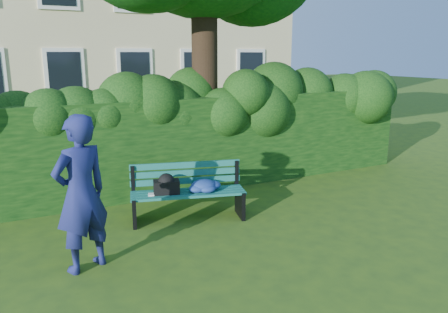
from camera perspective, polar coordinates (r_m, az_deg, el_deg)
name	(u,v)px	position (r m, az deg, el deg)	size (l,w,h in m)	color
ground	(241,223)	(6.99, 2.26, -8.61)	(80.00, 80.00, 0.00)	#2D4B18
hedge	(187,142)	(8.64, -4.82, 1.84)	(10.00, 1.00, 1.80)	black
park_bench	(189,190)	(7.00, -4.65, -4.32)	(1.88, 1.00, 0.89)	#115553
man_reading	(81,194)	(5.51, -18.18, -4.69)	(0.70, 0.46, 1.93)	navy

